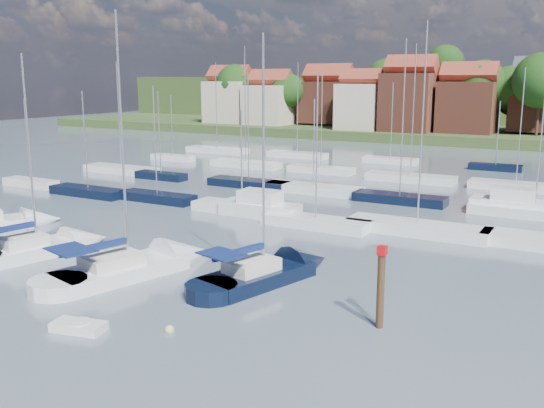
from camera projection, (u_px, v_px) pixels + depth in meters
The scene contains 12 objects.
ground at pixel (393, 186), 66.80m from camera, with size 260.00×260.00×0.00m, color #4D5E69.
sailboat_left at pixel (47, 248), 41.05m from camera, with size 5.05×10.87×14.35m.
sailboat_centre at pixel (143, 266), 37.24m from camera, with size 6.40×12.81×16.79m.
sailboat_navy at pixel (273, 273), 35.92m from camera, with size 5.74×11.39×15.29m.
sailboat_far at pixel (5, 224), 48.04m from camera, with size 6.85×9.82×13.00m.
tender at pixel (79, 327), 28.49m from camera, with size 2.73×1.69×0.55m.
timber_piling at pixel (380, 307), 28.71m from camera, with size 0.40×0.40×6.29m.
buoy_c at pixel (60, 292), 33.63m from camera, with size 0.45×0.45×0.45m, color beige.
buoy_d at pixel (170, 332), 28.41m from camera, with size 0.45×0.45×0.45m, color beige.
buoy_e at pixel (253, 268), 38.04m from camera, with size 0.55×0.55×0.55m, color #D85914.
marina_field at pixel (396, 191), 61.66m from camera, with size 79.62×41.41×15.93m.
far_shore_town at pixel (526, 108), 143.96m from camera, with size 212.46×90.00×22.27m.
Camera 1 is at (20.47, -23.95, 11.68)m, focal length 40.00 mm.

